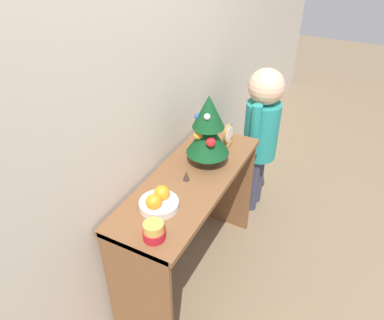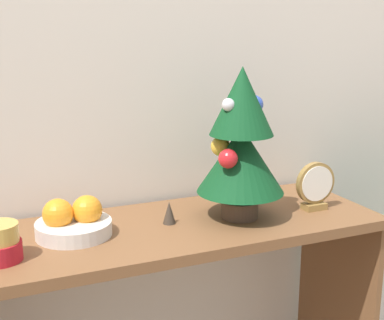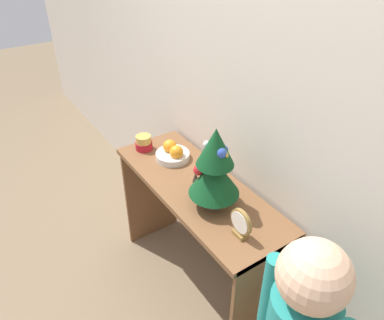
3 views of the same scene
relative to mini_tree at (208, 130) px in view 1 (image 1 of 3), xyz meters
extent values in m
plane|color=#7A664C|center=(-0.18, -0.19, -1.03)|extent=(12.00, 12.00, 0.00)
cube|color=beige|center=(-0.18, 0.28, 0.22)|extent=(7.00, 0.05, 2.50)
cube|color=brown|center=(-0.18, 0.02, -0.24)|extent=(1.15, 0.42, 0.03)
cube|color=brown|center=(-0.74, 0.02, -0.63)|extent=(0.02, 0.39, 0.80)
cube|color=brown|center=(0.39, 0.02, -0.63)|extent=(0.02, 0.39, 0.80)
cylinder|color=#4C3828|center=(0.00, 0.00, -0.20)|extent=(0.11, 0.11, 0.05)
cylinder|color=brown|center=(0.00, 0.00, -0.15)|extent=(0.02, 0.02, 0.04)
cone|color=#0F421E|center=(0.00, 0.00, -0.05)|extent=(0.25, 0.25, 0.19)
cone|color=#0F421E|center=(0.00, 0.00, 0.11)|extent=(0.18, 0.18, 0.19)
sphere|color=#2D4CA8|center=(0.04, 0.00, 0.10)|extent=(0.05, 0.05, 0.05)
sphere|color=gold|center=(0.03, 0.02, 0.08)|extent=(0.05, 0.05, 0.05)
sphere|color=#2D4CA8|center=(-0.01, 0.06, 0.07)|extent=(0.04, 0.04, 0.04)
sphere|color=gold|center=(-0.04, 0.04, -0.02)|extent=(0.06, 0.06, 0.06)
sphere|color=red|center=(-0.06, -0.05, -0.03)|extent=(0.05, 0.05, 0.05)
sphere|color=silver|center=(-0.05, -0.01, 0.11)|extent=(0.04, 0.04, 0.04)
cylinder|color=silver|center=(-0.47, 0.05, -0.21)|extent=(0.20, 0.20, 0.04)
sphere|color=orange|center=(-0.43, 0.05, -0.16)|extent=(0.08, 0.08, 0.08)
sphere|color=orange|center=(-0.51, 0.05, -0.16)|extent=(0.08, 0.08, 0.08)
cylinder|color=#AD1923|center=(-0.66, -0.04, -0.20)|extent=(0.10, 0.10, 0.05)
cylinder|color=gold|center=(-0.66, -0.04, -0.16)|extent=(0.09, 0.09, 0.04)
cube|color=olive|center=(0.24, -0.03, -0.21)|extent=(0.07, 0.04, 0.02)
cylinder|color=olive|center=(0.24, -0.03, -0.14)|extent=(0.13, 0.02, 0.13)
cylinder|color=white|center=(0.24, -0.04, -0.14)|extent=(0.11, 0.00, 0.11)
cone|color=#382D23|center=(-0.21, 0.03, -0.19)|extent=(0.04, 0.04, 0.06)
cylinder|color=#38384C|center=(0.64, -0.11, -0.79)|extent=(0.09, 0.09, 0.48)
cylinder|color=#38384C|center=(0.75, -0.11, -0.79)|extent=(0.09, 0.09, 0.48)
cylinder|color=teal|center=(0.69, -0.11, -0.33)|extent=(0.25, 0.25, 0.44)
sphere|color=#E0B28E|center=(0.69, -0.11, 0.02)|extent=(0.25, 0.25, 0.25)
cylinder|color=teal|center=(0.53, -0.11, -0.24)|extent=(0.07, 0.07, 0.37)
cylinder|color=teal|center=(0.85, -0.11, -0.24)|extent=(0.07, 0.07, 0.37)
camera|label=1|loc=(-1.66, -0.76, 1.04)|focal=35.00mm
camera|label=2|loc=(-0.71, -1.30, 0.30)|focal=50.00mm
camera|label=3|loc=(1.14, -0.88, 1.00)|focal=35.00mm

